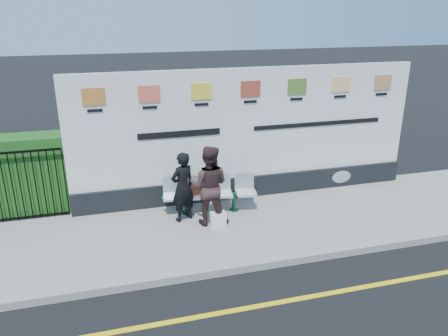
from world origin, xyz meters
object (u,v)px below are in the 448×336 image
woman_left (183,187)px  woman_right (209,186)px  billboard (248,143)px  bench (210,203)px

woman_left → woman_right: woman_right is taller
billboard → woman_left: bearing=-152.7°
woman_right → woman_left: bearing=-9.7°
billboard → woman_left: (-1.70, -0.88, -0.55)m
bench → woman_left: woman_left is taller
bench → woman_left: size_ratio=1.35×
woman_left → bench: bearing=174.9°
billboard → woman_left: size_ratio=5.35×
woman_left → woman_right: 0.57m
billboard → woman_right: billboard is taller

